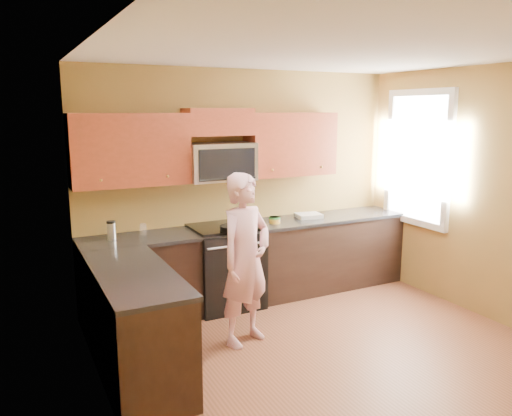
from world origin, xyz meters
TOP-DOWN VIEW (x-y plane):
  - floor at (0.00, 0.00)m, footprint 4.00×4.00m
  - ceiling at (0.00, 0.00)m, footprint 4.00×4.00m
  - wall_back at (0.00, 2.00)m, footprint 4.00×0.00m
  - wall_left at (-2.00, 0.00)m, footprint 0.00×4.00m
  - wall_right at (2.00, 0.00)m, footprint 0.00×4.00m
  - cabinet_back_run at (0.00, 1.70)m, footprint 4.00×0.60m
  - cabinet_left_run at (-1.70, 0.60)m, footprint 0.60×1.60m
  - countertop_back at (0.00, 1.69)m, footprint 4.00×0.62m
  - countertop_left at (-1.69, 0.60)m, footprint 0.62×1.60m
  - stove at (-0.40, 1.68)m, footprint 0.76×0.65m
  - microwave at (-0.40, 1.80)m, footprint 0.76×0.40m
  - upper_cab_left at (-1.39, 1.83)m, footprint 1.22×0.33m
  - upper_cab_right at (0.54, 1.83)m, footprint 1.12×0.33m
  - upper_cab_over_mw at (-0.40, 1.83)m, footprint 0.76×0.33m
  - window at (1.98, 1.20)m, footprint 0.06×1.06m
  - woman at (-0.59, 0.74)m, footprint 0.71×0.59m
  - frying_pan at (-0.43, 1.42)m, footprint 0.39×0.52m
  - butter_tub at (0.22, 1.65)m, footprint 0.17×0.17m
  - toast_slice at (0.03, 1.63)m, footprint 0.12×0.12m
  - napkin_a at (-0.18, 1.45)m, footprint 0.11×0.12m
  - napkin_b at (0.23, 1.65)m, footprint 0.13×0.14m
  - dish_towel at (0.75, 1.73)m, footprint 0.33×0.28m
  - travel_mug at (-1.64, 1.74)m, footprint 0.09×0.09m
  - glass_a at (-1.30, 1.79)m, footprint 0.09×0.09m

SIDE VIEW (x-z plane):
  - floor at x=0.00m, z-range 0.00..0.00m
  - cabinet_back_run at x=0.00m, z-range 0.00..0.88m
  - cabinet_left_run at x=-1.70m, z-range 0.00..0.88m
  - stove at x=-0.40m, z-range 0.00..0.95m
  - woman at x=-0.59m, z-range 0.00..1.66m
  - countertop_back at x=0.00m, z-range 0.88..0.92m
  - countertop_left at x=-1.69m, z-range 0.88..0.92m
  - butter_tub at x=0.22m, z-range 0.87..0.97m
  - travel_mug at x=-1.64m, z-range 0.82..1.02m
  - toast_slice at x=0.03m, z-range 0.92..0.93m
  - dish_towel at x=0.75m, z-range 0.92..0.97m
  - frying_pan at x=-0.43m, z-range 0.92..0.98m
  - napkin_a at x=-0.18m, z-range 0.92..0.98m
  - napkin_b at x=0.23m, z-range 0.92..0.99m
  - glass_a at x=-1.30m, z-range 0.92..1.04m
  - wall_back at x=0.00m, z-range -0.65..3.35m
  - wall_left at x=-2.00m, z-range -0.65..3.35m
  - wall_right at x=2.00m, z-range -0.65..3.35m
  - microwave at x=-0.40m, z-range 1.24..1.66m
  - upper_cab_left at x=-1.39m, z-range 1.07..1.82m
  - upper_cab_right at x=0.54m, z-range 1.07..1.82m
  - window at x=1.98m, z-range 0.82..2.48m
  - upper_cab_over_mw at x=-0.40m, z-range 1.95..2.25m
  - ceiling at x=0.00m, z-range 2.70..2.70m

